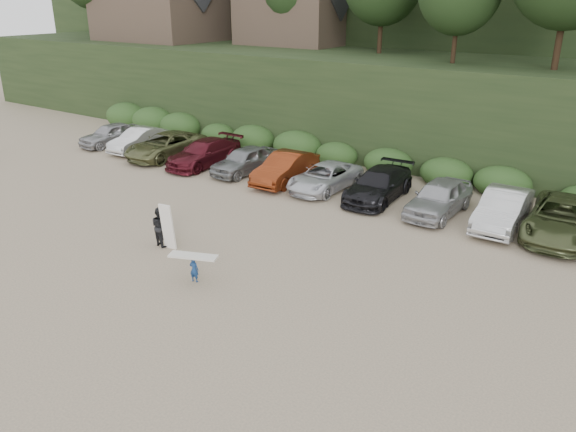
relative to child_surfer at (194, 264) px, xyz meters
The scene contains 4 objects.
ground 1.89m from the child_surfer, 118.52° to the left, with size 120.00×120.00×0.00m, color tan.
parked_cars 11.52m from the child_surfer, 88.22° to the left, with size 39.54×6.58×1.65m.
child_surfer is the anchor object (origin of this frame).
adult_surfer 3.64m from the child_surfer, 154.70° to the left, with size 1.30×0.78×1.97m.
Camera 1 is at (13.88, -14.46, 9.71)m, focal length 35.00 mm.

